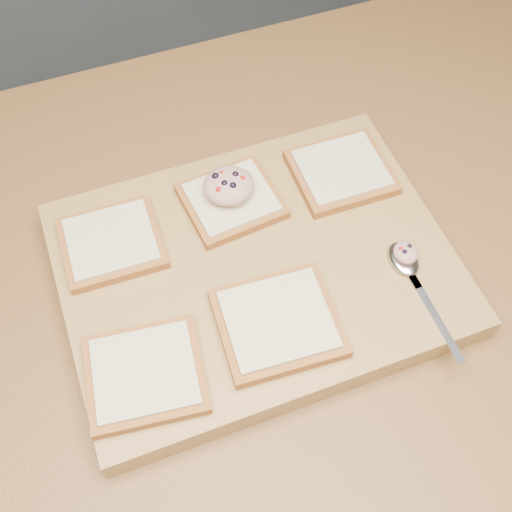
{
  "coord_description": "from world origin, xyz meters",
  "views": [
    {
      "loc": [
        -0.17,
        -0.43,
        1.59
      ],
      "look_at": [
        -0.03,
        -0.05,
        0.95
      ],
      "focal_mm": 45.0,
      "sensor_mm": 36.0,
      "label": 1
    }
  ],
  "objects": [
    {
      "name": "spoon",
      "position": [
        0.13,
        -0.12,
        0.94
      ],
      "size": [
        0.03,
        0.17,
        0.01
      ],
      "color": "silver",
      "rests_on": "cutting_board"
    },
    {
      "name": "bread_far_right",
      "position": [
        0.12,
        0.04,
        0.95
      ],
      "size": [
        0.12,
        0.11,
        0.02
      ],
      "color": "#9F5D29",
      "rests_on": "cutting_board"
    },
    {
      "name": "bread_near_left",
      "position": [
        -0.19,
        -0.14,
        0.95
      ],
      "size": [
        0.14,
        0.13,
        0.02
      ],
      "color": "#9F5D29",
      "rests_on": "cutting_board"
    },
    {
      "name": "island_counter",
      "position": [
        0.0,
        0.0,
        0.45
      ],
      "size": [
        2.0,
        0.8,
        0.9
      ],
      "color": "slate",
      "rests_on": "ground"
    },
    {
      "name": "bread_far_left",
      "position": [
        -0.19,
        0.03,
        0.94
      ],
      "size": [
        0.12,
        0.11,
        0.02
      ],
      "color": "#9F5D29",
      "rests_on": "cutting_board"
    },
    {
      "name": "spoon_salad",
      "position": [
        0.13,
        -0.11,
        0.96
      ],
      "size": [
        0.03,
        0.03,
        0.02
      ],
      "color": "tan",
      "rests_on": "spoon"
    },
    {
      "name": "bread_far_center",
      "position": [
        -0.03,
        0.04,
        0.94
      ],
      "size": [
        0.12,
        0.12,
        0.02
      ],
      "color": "#9F5D29",
      "rests_on": "cutting_board"
    },
    {
      "name": "bread_near_center",
      "position": [
        -0.04,
        -0.14,
        0.95
      ],
      "size": [
        0.14,
        0.13,
        0.02
      ],
      "color": "#9F5D29",
      "rests_on": "cutting_board"
    },
    {
      "name": "tuna_salad_dollop",
      "position": [
        -0.03,
        0.05,
        0.97
      ],
      "size": [
        0.06,
        0.06,
        0.03
      ],
      "color": "tan",
      "rests_on": "bread_far_center"
    },
    {
      "name": "cutting_board",
      "position": [
        -0.03,
        -0.05,
        0.92
      ],
      "size": [
        0.46,
        0.35,
        0.04
      ],
      "primitive_type": "cube",
      "color": "#AC8B49",
      "rests_on": "island_counter"
    },
    {
      "name": "ground",
      "position": [
        0.0,
        0.0,
        0.0
      ],
      "size": [
        4.0,
        4.0,
        0.0
      ],
      "primitive_type": "plane",
      "color": "#515459",
      "rests_on": "ground"
    }
  ]
}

